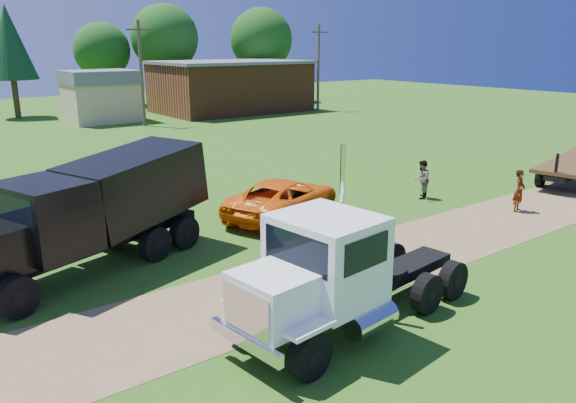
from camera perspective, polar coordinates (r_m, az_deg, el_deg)
ground at (r=19.88m, az=10.24°, el=-5.41°), size 140.00×140.00×0.00m
dirt_track at (r=19.88m, az=10.24°, el=-5.39°), size 120.00×4.20×0.01m
white_semi_tractor at (r=13.97m, az=4.21°, el=-7.50°), size 7.86×3.36×4.66m
black_dump_truck at (r=19.05m, az=-18.85°, el=-0.47°), size 8.71×5.14×3.72m
orange_pickup at (r=23.51m, az=-0.46°, el=0.33°), size 6.60×4.89×1.67m
spectator_a at (r=26.32m, az=22.44°, el=1.00°), size 0.77×0.61×1.85m
spectator_b at (r=27.14m, az=13.43°, el=2.18°), size 1.12×1.06×1.84m
brick_building at (r=61.49m, az=-5.85°, el=11.58°), size 15.40×10.40×5.30m
tan_shed at (r=55.58m, az=-18.47°, el=10.18°), size 6.20×5.40×4.70m
utility_poles at (r=51.46m, az=-14.68°, el=12.64°), size 42.20×0.28×9.00m
tree_row at (r=65.20m, az=-20.38°, el=14.87°), size 55.74×15.02×11.57m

